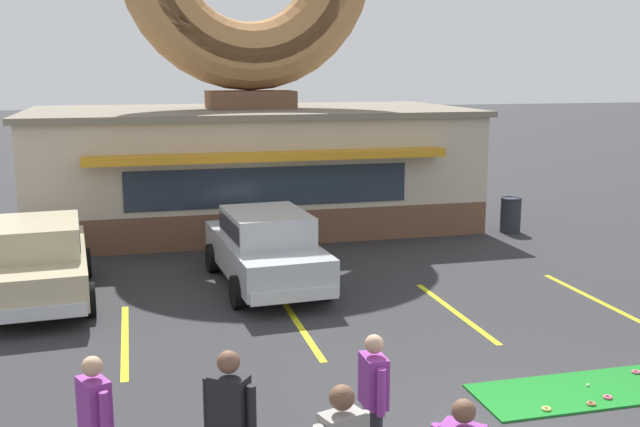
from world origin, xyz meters
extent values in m
cube|color=brown|center=(-1.32, 14.00, 0.45)|extent=(12.00, 6.00, 0.90)
cube|color=beige|center=(-1.32, 14.00, 2.05)|extent=(12.00, 6.00, 2.30)
cube|color=slate|center=(-1.32, 14.00, 3.28)|extent=(12.30, 6.30, 0.16)
cube|color=orange|center=(-1.32, 10.70, 2.35)|extent=(9.00, 0.60, 0.20)
cube|color=#232D3D|center=(-1.32, 10.98, 1.55)|extent=(7.20, 0.03, 1.00)
cube|color=brown|center=(-1.32, 14.00, 3.61)|extent=(2.40, 1.80, 0.50)
cube|color=#197523|center=(2.06, 1.26, 0.01)|extent=(4.57, 1.19, 0.03)
torus|color=#E5C666|center=(0.51, 0.83, 0.05)|extent=(0.13, 0.13, 0.04)
torus|color=#D8667F|center=(2.46, 1.60, 0.05)|extent=(0.13, 0.13, 0.04)
torus|color=#D8667F|center=(1.52, 0.94, 0.05)|extent=(0.13, 0.13, 0.04)
torus|color=#A5724C|center=(1.18, 0.82, 0.05)|extent=(0.13, 0.13, 0.04)
sphere|color=white|center=(1.48, 1.35, 0.05)|extent=(0.04, 0.04, 0.04)
cube|color=#BCAD89|center=(-6.53, 7.70, 0.66)|extent=(2.08, 4.52, 0.68)
cube|color=#BCAD89|center=(-6.52, 7.55, 1.30)|extent=(1.71, 2.21, 0.60)
cube|color=#232D3D|center=(-6.52, 7.55, 1.32)|extent=(1.73, 2.13, 0.36)
cube|color=silver|center=(-6.69, 9.92, 0.42)|extent=(1.67, 0.22, 0.24)
cube|color=silver|center=(-6.36, 5.47, 0.42)|extent=(1.67, 0.22, 0.24)
cylinder|color=black|center=(-5.75, 9.12, 0.32)|extent=(0.27, 0.65, 0.64)
cylinder|color=black|center=(-5.55, 6.40, 0.32)|extent=(0.27, 0.65, 0.64)
cube|color=#B2B5BA|center=(-2.06, 7.62, 0.66)|extent=(2.05, 4.51, 0.68)
cube|color=#B2B5BA|center=(-2.05, 7.47, 1.30)|extent=(1.70, 2.20, 0.60)
cube|color=#232D3D|center=(-2.05, 7.47, 1.32)|extent=(1.72, 2.12, 0.36)
cube|color=silver|center=(-2.21, 9.84, 0.42)|extent=(1.67, 0.21, 0.24)
cube|color=silver|center=(-1.91, 5.39, 0.42)|extent=(1.67, 0.21, 0.24)
cylinder|color=black|center=(-3.03, 8.92, 0.32)|extent=(0.26, 0.65, 0.64)
cylinder|color=black|center=(-1.27, 9.04, 0.32)|extent=(0.26, 0.65, 0.64)
cylinder|color=black|center=(-2.84, 6.20, 0.32)|extent=(0.26, 0.65, 0.64)
cylinder|color=black|center=(-1.09, 6.32, 0.32)|extent=(0.26, 0.65, 0.64)
sphere|color=brown|center=(-2.98, -1.48, 1.64)|extent=(0.23, 0.23, 0.23)
cube|color=#8C3393|center=(-2.19, -0.01, 1.09)|extent=(0.25, 0.38, 0.58)
cylinder|color=#8C3393|center=(-2.20, 0.24, 1.06)|extent=(0.10, 0.10, 0.54)
cylinder|color=#8C3393|center=(-2.19, -0.26, 1.06)|extent=(0.10, 0.10, 0.54)
sphere|color=tan|center=(-2.19, -0.01, 1.52)|extent=(0.21, 0.21, 0.21)
cube|color=black|center=(-3.84, -0.43, 1.18)|extent=(0.45, 0.42, 0.63)
cylinder|color=black|center=(-4.04, -0.28, 1.15)|extent=(0.10, 0.10, 0.58)
cylinder|color=black|center=(-3.64, -0.58, 1.15)|extent=(0.10, 0.10, 0.58)
sphere|color=brown|center=(-3.84, -0.43, 1.64)|extent=(0.23, 0.23, 0.23)
sphere|color=brown|center=(-1.95, -1.77, 1.53)|extent=(0.22, 0.22, 0.22)
cube|color=#8C3393|center=(-5.16, 0.11, 1.08)|extent=(0.38, 0.45, 0.58)
cylinder|color=#8C3393|center=(-5.27, 0.34, 1.06)|extent=(0.10, 0.10, 0.53)
cylinder|color=#8C3393|center=(-5.06, -0.11, 1.06)|extent=(0.10, 0.10, 0.53)
sphere|color=tan|center=(-5.16, 0.11, 1.51)|extent=(0.21, 0.21, 0.21)
cylinder|color=#232833|center=(5.46, 11.03, 0.47)|extent=(0.56, 0.56, 0.95)
torus|color=black|center=(5.46, 11.03, 0.95)|extent=(0.57, 0.57, 0.05)
cube|color=yellow|center=(-4.93, 5.00, 0.00)|extent=(0.12, 3.60, 0.01)
cube|color=yellow|center=(-1.93, 5.00, 0.00)|extent=(0.12, 3.60, 0.01)
cube|color=yellow|center=(1.07, 5.00, 0.00)|extent=(0.12, 3.60, 0.01)
cube|color=yellow|center=(4.07, 5.00, 0.00)|extent=(0.12, 3.60, 0.01)
camera|label=1|loc=(-4.68, -7.39, 4.49)|focal=42.00mm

